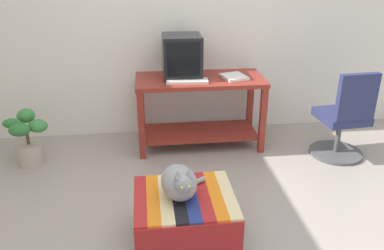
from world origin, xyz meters
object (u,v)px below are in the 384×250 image
at_px(desk, 200,100).
at_px(office_chair, 344,121).
at_px(book, 234,77).
at_px(ottoman_with_blanket, 185,218).
at_px(tv_monitor, 182,57).
at_px(keyboard, 187,81).
at_px(potted_plant, 28,139).
at_px(cat, 180,182).

xyz_separation_m(desk, office_chair, (1.34, -0.46, -0.11)).
relative_size(desk, book, 5.08).
distance_m(ottoman_with_blanket, office_chair, 1.97).
xyz_separation_m(tv_monitor, book, (0.50, -0.12, -0.19)).
xyz_separation_m(keyboard, ottoman_with_blanket, (-0.18, -1.37, -0.56)).
xyz_separation_m(desk, potted_plant, (-1.66, -0.22, -0.24)).
bearing_deg(potted_plant, ottoman_with_blanket, -43.62).
height_order(desk, book, book).
height_order(potted_plant, office_chair, office_chair).
height_order(book, ottoman_with_blanket, book).
bearing_deg(book, desk, 157.68).
relative_size(desk, office_chair, 1.44).
bearing_deg(book, potted_plant, 170.77).
xyz_separation_m(tv_monitor, keyboard, (0.03, -0.20, -0.19)).
height_order(tv_monitor, potted_plant, tv_monitor).
bearing_deg(keyboard, potted_plant, -171.95).
xyz_separation_m(desk, tv_monitor, (-0.17, 0.07, 0.44)).
xyz_separation_m(potted_plant, office_chair, (3.00, -0.24, 0.13)).
distance_m(cat, potted_plant, 1.86).
bearing_deg(ottoman_with_blanket, cat, -163.45).
xyz_separation_m(ottoman_with_blanket, office_chair, (1.65, 1.04, 0.21)).
height_order(ottoman_with_blanket, potted_plant, potted_plant).
relative_size(keyboard, cat, 1.07).
xyz_separation_m(ottoman_with_blanket, potted_plant, (-1.35, 1.28, 0.07)).
xyz_separation_m(keyboard, book, (0.48, 0.08, 0.00)).
bearing_deg(office_chair, ottoman_with_blanket, 27.78).
bearing_deg(ottoman_with_blanket, book, 65.85).
distance_m(desk, cat, 1.55).
bearing_deg(office_chair, tv_monitor, -23.74).
bearing_deg(desk, office_chair, -18.12).
xyz_separation_m(keyboard, potted_plant, (-1.52, -0.09, -0.49)).
height_order(desk, ottoman_with_blanket, desk).
relative_size(keyboard, potted_plant, 0.77).
bearing_deg(office_chair, keyboard, -16.94).
bearing_deg(cat, keyboard, 73.15).
distance_m(book, office_chair, 1.14).
distance_m(desk, tv_monitor, 0.47).
relative_size(cat, potted_plant, 0.72).
relative_size(ottoman_with_blanket, potted_plant, 1.31).
bearing_deg(potted_plant, tv_monitor, 10.93).
relative_size(keyboard, ottoman_with_blanket, 0.59).
xyz_separation_m(tv_monitor, ottoman_with_blanket, (-0.15, -1.57, -0.75)).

